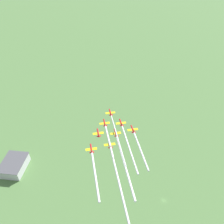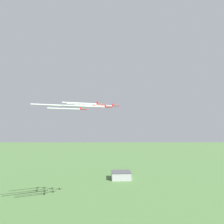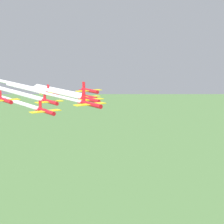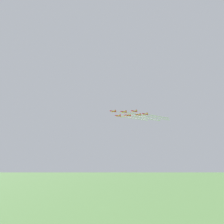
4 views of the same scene
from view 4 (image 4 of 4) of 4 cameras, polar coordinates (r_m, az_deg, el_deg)
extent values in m
plane|color=#4C723D|center=(254.45, -2.47, -28.88)|extent=(3000.00, 3000.00, 0.00)
cylinder|color=red|center=(199.97, 0.33, 0.24)|extent=(8.05, 3.34, 0.99)
cube|color=yellow|center=(200.24, 0.46, 0.22)|extent=(4.30, 7.88, 0.16)
cube|color=red|center=(201.99, 1.14, 0.44)|extent=(1.42, 0.55, 1.98)
cube|color=red|center=(201.64, 1.14, 0.11)|extent=(1.80, 3.05, 0.11)
cylinder|color=red|center=(200.25, 3.81, 0.06)|extent=(8.05, 3.34, 0.99)
cube|color=yellow|center=(200.54, 3.94, 0.04)|extent=(4.30, 7.88, 0.16)
cube|color=red|center=(202.43, 4.59, 0.26)|extent=(1.42, 0.55, 1.98)
cube|color=red|center=(202.08, 4.60, -0.08)|extent=(1.80, 3.05, 0.11)
cylinder|color=red|center=(209.68, 1.93, -1.23)|extent=(8.05, 3.34, 0.99)
cube|color=yellow|center=(209.96, 2.05, -1.25)|extent=(4.30, 7.88, 0.16)
cube|color=red|center=(211.75, 2.69, -1.02)|extent=(1.42, 0.55, 1.98)
cube|color=red|center=(211.43, 2.69, -1.35)|extent=(1.80, 3.05, 0.11)
cylinder|color=red|center=(201.68, 7.26, 0.29)|extent=(8.05, 3.34, 0.99)
cube|color=yellow|center=(202.00, 7.38, 0.27)|extent=(4.30, 7.88, 0.16)
cube|color=red|center=(204.02, 7.99, 0.49)|extent=(1.42, 0.55, 1.98)
cube|color=red|center=(203.67, 8.01, 0.15)|extent=(1.80, 3.05, 0.11)
cylinder|color=red|center=(210.59, 5.24, -1.09)|extent=(8.05, 3.34, 0.99)
cube|color=yellow|center=(210.90, 5.36, -1.11)|extent=(4.30, 7.88, 0.16)
cube|color=red|center=(212.82, 5.96, -0.88)|extent=(1.42, 0.55, 1.98)
cube|color=red|center=(212.50, 5.97, -1.21)|extent=(1.80, 3.05, 0.11)
cylinder|color=red|center=(220.73, 3.36, -1.46)|extent=(8.05, 3.34, 0.99)
cube|color=yellow|center=(221.02, 3.48, -1.47)|extent=(4.30, 7.88, 0.16)
cube|color=red|center=(222.86, 4.07, -1.26)|extent=(1.42, 0.55, 1.98)
cube|color=red|center=(222.55, 4.08, -1.56)|extent=(1.80, 3.05, 0.11)
cylinder|color=red|center=(202.68, 10.71, -0.64)|extent=(8.05, 3.34, 0.99)
cube|color=yellow|center=(203.02, 10.83, -0.66)|extent=(4.30, 7.88, 0.16)
cube|color=red|center=(205.16, 11.40, -0.43)|extent=(1.42, 0.55, 1.98)
cube|color=red|center=(204.83, 11.42, -0.76)|extent=(1.80, 3.05, 0.11)
cylinder|color=red|center=(212.27, 8.51, -0.87)|extent=(8.05, 3.34, 0.99)
cube|color=yellow|center=(212.60, 8.62, -0.89)|extent=(4.30, 7.88, 0.16)
cube|color=red|center=(214.65, 9.19, -0.67)|extent=(1.42, 0.55, 1.98)
cube|color=red|center=(214.33, 9.20, -0.99)|extent=(1.80, 3.05, 0.11)
cylinder|color=white|center=(215.18, 6.75, -0.83)|extent=(46.05, 14.89, 0.76)
cylinder|color=white|center=(211.14, 8.06, -0.67)|extent=(28.76, 9.97, 1.26)
cylinder|color=white|center=(223.97, 7.44, -2.07)|extent=(41.23, 13.71, 1.13)
cylinder|color=white|center=(227.87, 11.04, -2.01)|extent=(46.79, 15.63, 1.36)
cylinder|color=white|center=(232.32, 7.52, -2.09)|extent=(31.28, 10.66, 1.15)
cylinder|color=white|center=(216.95, 14.96, -1.39)|extent=(33.31, 11.43, 1.31)
cylinder|color=white|center=(231.03, 14.08, -1.81)|extent=(47.60, 15.75, 1.20)
camera|label=1|loc=(313.85, 24.55, 16.53)|focal=35.00mm
camera|label=2|loc=(381.87, -4.29, -10.97)|focal=28.00mm
camera|label=3|loc=(227.26, -25.14, 3.72)|focal=70.00mm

